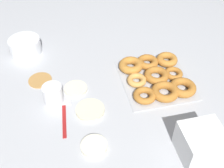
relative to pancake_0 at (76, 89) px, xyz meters
The scene contains 10 objects.
ground_plane 0.10m from the pancake_0, 131.66° to the right, with size 3.00×3.00×0.00m, color #B2B5BA.
pancake_0 is the anchor object (origin of this frame).
pancake_1 0.29m from the pancake_0, behind, with size 0.09×0.09×0.01m, color silver.
pancake_2 0.13m from the pancake_0, 163.49° to the right, with size 0.11×0.11×0.01m, color beige.
pancake_3 0.17m from the pancake_0, 57.74° to the left, with size 0.10×0.10×0.01m, color #B27F42.
donut_tray 0.34m from the pancake_0, 93.34° to the right, with size 0.31×0.29×0.04m.
batter_bowl 0.37m from the pancake_0, 32.04° to the left, with size 0.15×0.15×0.07m.
container_stack 0.54m from the pancake_0, 137.74° to the right, with size 0.13×0.14×0.11m.
paper_cup 0.11m from the pancake_0, 117.37° to the left, with size 0.08×0.08×0.08m.
spatula 0.07m from the pancake_0, 130.49° to the left, with size 0.29×0.07×0.01m.
Camera 1 is at (-0.78, 0.11, 0.82)m, focal length 45.00 mm.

